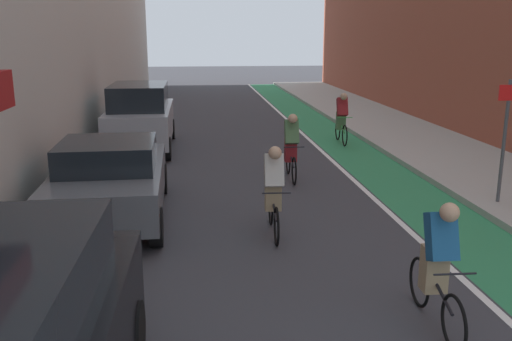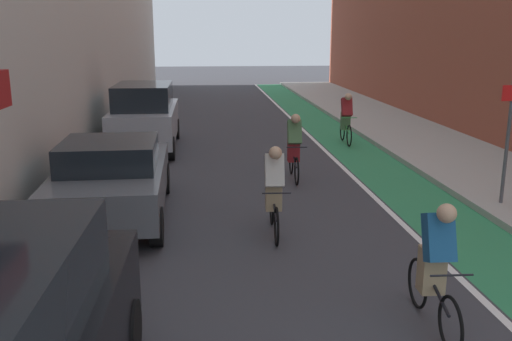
{
  "view_description": "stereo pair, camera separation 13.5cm",
  "coord_description": "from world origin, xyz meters",
  "px_view_note": "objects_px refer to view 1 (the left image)",
  "views": [
    {
      "loc": [
        -1.42,
        -0.52,
        3.43
      ],
      "look_at": [
        -0.45,
        8.09,
        1.29
      ],
      "focal_mm": 39.14,
      "sensor_mm": 36.0,
      "label": 1
    },
    {
      "loc": [
        -1.29,
        -0.53,
        3.43
      ],
      "look_at": [
        -0.45,
        8.09,
        1.29
      ],
      "focal_mm": 39.14,
      "sensor_mm": 36.0,
      "label": 2
    }
  ],
  "objects_px": {
    "cyclist_trailing": "(291,145)",
    "cyclist_far": "(342,117)",
    "cyclist_lead": "(438,260)",
    "parked_sedan_gray": "(111,179)",
    "parked_suv_silver": "(141,116)",
    "cyclist_mid": "(274,187)",
    "street_sign_post": "(505,130)"
  },
  "relations": [
    {
      "from": "cyclist_trailing",
      "to": "cyclist_far",
      "type": "height_order",
      "value": "cyclist_far"
    },
    {
      "from": "cyclist_lead",
      "to": "cyclist_trailing",
      "type": "xyz_separation_m",
      "value": [
        -0.52,
        7.03,
        0.0
      ]
    },
    {
      "from": "parked_sedan_gray",
      "to": "parked_suv_silver",
      "type": "height_order",
      "value": "parked_suv_silver"
    },
    {
      "from": "parked_sedan_gray",
      "to": "cyclist_mid",
      "type": "distance_m",
      "value": 3.13
    },
    {
      "from": "parked_suv_silver",
      "to": "cyclist_lead",
      "type": "distance_m",
      "value": 11.82
    },
    {
      "from": "cyclist_lead",
      "to": "parked_sedan_gray",
      "type": "bearing_deg",
      "value": 134.38
    },
    {
      "from": "parked_sedan_gray",
      "to": "cyclist_trailing",
      "type": "height_order",
      "value": "cyclist_trailing"
    },
    {
      "from": "cyclist_trailing",
      "to": "cyclist_lead",
      "type": "bearing_deg",
      "value": -85.79
    },
    {
      "from": "cyclist_lead",
      "to": "street_sign_post",
      "type": "bearing_deg",
      "value": 53.1
    },
    {
      "from": "cyclist_mid",
      "to": "cyclist_trailing",
      "type": "distance_m",
      "value": 3.82
    },
    {
      "from": "parked_suv_silver",
      "to": "street_sign_post",
      "type": "height_order",
      "value": "street_sign_post"
    },
    {
      "from": "cyclist_mid",
      "to": "street_sign_post",
      "type": "bearing_deg",
      "value": 11.48
    },
    {
      "from": "cyclist_mid",
      "to": "cyclist_trailing",
      "type": "xyz_separation_m",
      "value": [
        0.95,
        3.69,
        0.0
      ]
    },
    {
      "from": "parked_sedan_gray",
      "to": "cyclist_far",
      "type": "relative_size",
      "value": 2.49
    },
    {
      "from": "parked_suv_silver",
      "to": "street_sign_post",
      "type": "relative_size",
      "value": 1.79
    },
    {
      "from": "cyclist_lead",
      "to": "street_sign_post",
      "type": "height_order",
      "value": "street_sign_post"
    },
    {
      "from": "cyclist_lead",
      "to": "cyclist_trailing",
      "type": "height_order",
      "value": "cyclist_trailing"
    },
    {
      "from": "cyclist_lead",
      "to": "cyclist_mid",
      "type": "distance_m",
      "value": 3.65
    },
    {
      "from": "cyclist_mid",
      "to": "street_sign_post",
      "type": "height_order",
      "value": "street_sign_post"
    },
    {
      "from": "street_sign_post",
      "to": "cyclist_far",
      "type": "bearing_deg",
      "value": 100.92
    },
    {
      "from": "cyclist_lead",
      "to": "cyclist_far",
      "type": "height_order",
      "value": "cyclist_far"
    },
    {
      "from": "cyclist_mid",
      "to": "parked_sedan_gray",
      "type": "bearing_deg",
      "value": 158.57
    },
    {
      "from": "parked_suv_silver",
      "to": "street_sign_post",
      "type": "distance_m",
      "value": 10.14
    },
    {
      "from": "cyclist_far",
      "to": "cyclist_trailing",
      "type": "bearing_deg",
      "value": -118.84
    },
    {
      "from": "cyclist_mid",
      "to": "cyclist_far",
      "type": "height_order",
      "value": "cyclist_far"
    },
    {
      "from": "cyclist_mid",
      "to": "street_sign_post",
      "type": "distance_m",
      "value": 4.84
    },
    {
      "from": "cyclist_far",
      "to": "parked_sedan_gray",
      "type": "bearing_deg",
      "value": -132.27
    },
    {
      "from": "parked_sedan_gray",
      "to": "cyclist_far",
      "type": "bearing_deg",
      "value": 47.73
    },
    {
      "from": "cyclist_trailing",
      "to": "cyclist_far",
      "type": "xyz_separation_m",
      "value": [
        2.38,
        4.31,
        0.0
      ]
    },
    {
      "from": "street_sign_post",
      "to": "cyclist_mid",
      "type": "bearing_deg",
      "value": -168.52
    },
    {
      "from": "parked_suv_silver",
      "to": "cyclist_far",
      "type": "relative_size",
      "value": 2.52
    },
    {
      "from": "parked_sedan_gray",
      "to": "cyclist_lead",
      "type": "bearing_deg",
      "value": -45.62
    }
  ]
}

